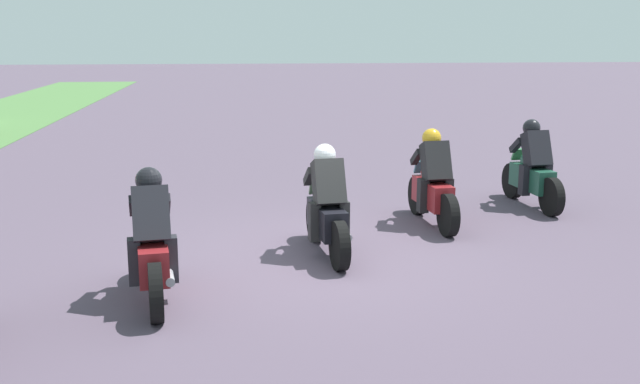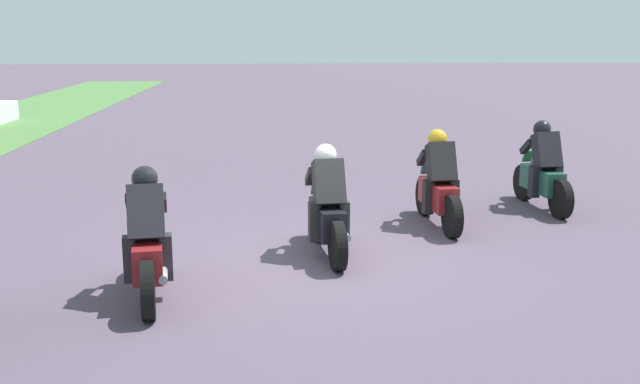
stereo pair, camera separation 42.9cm
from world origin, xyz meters
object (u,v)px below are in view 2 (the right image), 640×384
(rider_lane_b, at_px, (438,187))
(rider_lane_c, at_px, (327,210))
(rider_lane_a, at_px, (543,173))
(rider_lane_d, at_px, (148,245))

(rider_lane_b, bearing_deg, rider_lane_c, 122.62)
(rider_lane_a, xyz_separation_m, rider_lane_b, (-1.04, 2.02, 0.00))
(rider_lane_b, distance_m, rider_lane_d, 4.96)
(rider_lane_a, distance_m, rider_lane_b, 2.27)
(rider_lane_a, relative_size, rider_lane_c, 1.00)
(rider_lane_a, height_order, rider_lane_c, same)
(rider_lane_c, height_order, rider_lane_d, same)
(rider_lane_a, bearing_deg, rider_lane_d, 117.60)
(rider_lane_d, bearing_deg, rider_lane_c, -62.75)
(rider_lane_a, bearing_deg, rider_lane_b, 111.07)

